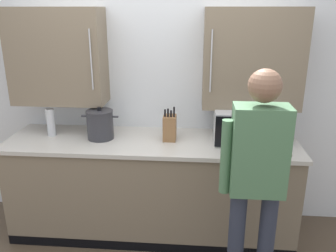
# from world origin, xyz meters

# --- Properties ---
(back_wall_tiled) EXTENTS (4.14, 0.44, 2.64)m
(back_wall_tiled) POSITION_xyz_m (-0.00, 1.01, 1.40)
(back_wall_tiled) COLOR silver
(back_wall_tiled) RESTS_ON ground_plane
(counter_unit) EXTENTS (2.54, 0.71, 0.91)m
(counter_unit) POSITION_xyz_m (0.00, 0.67, 0.45)
(counter_unit) COLOR #756651
(counter_unit) RESTS_ON ground_plane
(microwave_oven) EXTENTS (0.55, 0.37, 0.28)m
(microwave_oven) POSITION_xyz_m (0.79, 0.71, 1.05)
(microwave_oven) COLOR #B7BABF
(microwave_oven) RESTS_ON counter_unit
(stock_pot) EXTENTS (0.33, 0.23, 0.28)m
(stock_pot) POSITION_xyz_m (-0.45, 0.68, 1.04)
(stock_pot) COLOR #2D2D33
(stock_pot) RESTS_ON counter_unit
(thermos_flask) EXTENTS (0.08, 0.08, 0.24)m
(thermos_flask) POSITION_xyz_m (-0.91, 0.71, 1.03)
(thermos_flask) COLOR #B7BABF
(thermos_flask) RESTS_ON counter_unit
(knife_block) EXTENTS (0.11, 0.15, 0.30)m
(knife_block) POSITION_xyz_m (0.16, 0.70, 1.02)
(knife_block) COLOR brown
(knife_block) RESTS_ON counter_unit
(person_figure) EXTENTS (0.44, 0.64, 1.68)m
(person_figure) POSITION_xyz_m (0.77, -0.12, 1.00)
(person_figure) COLOR #282D3D
(person_figure) RESTS_ON ground_plane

